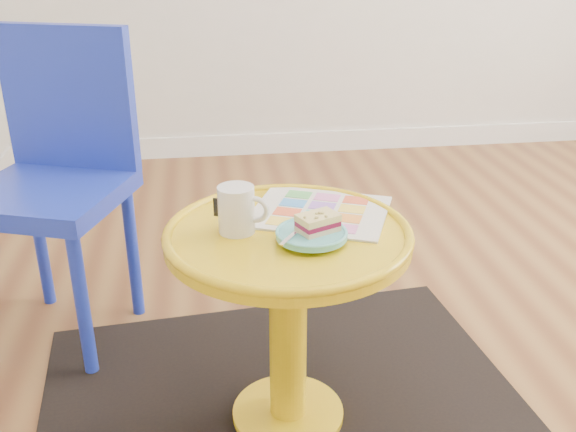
{
  "coord_description": "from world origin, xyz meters",
  "views": [
    {
      "loc": [
        -0.95,
        -1.6,
        1.19
      ],
      "look_at": [
        -0.76,
        -0.26,
        0.59
      ],
      "focal_mm": 40.0,
      "sensor_mm": 36.0,
      "label": 1
    }
  ],
  "objects": [
    {
      "name": "side_table",
      "position": [
        -0.76,
        -0.26,
        0.4
      ],
      "size": [
        0.58,
        0.58,
        0.55
      ],
      "color": "gold",
      "rests_on": "ground"
    },
    {
      "name": "room_walls",
      "position": [
        -0.99,
        0.99,
        0.06
      ],
      "size": [
        4.0,
        4.0,
        4.0
      ],
      "color": "silver",
      "rests_on": "ground"
    },
    {
      "name": "mug",
      "position": [
        -0.87,
        -0.24,
        0.61
      ],
      "size": [
        0.12,
        0.09,
        0.11
      ],
      "rotation": [
        0.0,
        0.0,
        -0.41
      ],
      "color": "silver",
      "rests_on": "side_table"
    },
    {
      "name": "newspaper",
      "position": [
        -0.66,
        -0.16,
        0.55
      ],
      "size": [
        0.41,
        0.38,
        0.01
      ],
      "primitive_type": "cube",
      "rotation": [
        0.0,
        0.0,
        -0.4
      ],
      "color": "silver",
      "rests_on": "side_table"
    },
    {
      "name": "rug",
      "position": [
        -0.76,
        -0.26,
        0.0
      ],
      "size": [
        1.39,
        1.21,
        0.01
      ],
      "primitive_type": "cube",
      "rotation": [
        0.0,
        0.0,
        0.09
      ],
      "color": "black",
      "rests_on": "ground"
    },
    {
      "name": "floor",
      "position": [
        0.0,
        0.0,
        0.0
      ],
      "size": [
        4.0,
        4.0,
        0.0
      ],
      "primitive_type": "plane",
      "color": "brown",
      "rests_on": "ground"
    },
    {
      "name": "fork",
      "position": [
        -0.75,
        -0.31,
        0.58
      ],
      "size": [
        0.09,
        0.13,
        0.0
      ],
      "rotation": [
        0.0,
        0.0,
        -0.59
      ],
      "color": "silver",
      "rests_on": "plate"
    },
    {
      "name": "cake_slice",
      "position": [
        -0.7,
        -0.31,
        0.59
      ],
      "size": [
        0.11,
        0.09,
        0.04
      ],
      "rotation": [
        0.0,
        0.0,
        0.42
      ],
      "color": "#D3BC8C",
      "rests_on": "plate"
    },
    {
      "name": "plate",
      "position": [
        -0.71,
        -0.31,
        0.57
      ],
      "size": [
        0.16,
        0.16,
        0.02
      ],
      "color": "#58BABB",
      "rests_on": "newspaper"
    },
    {
      "name": "chair",
      "position": [
        -1.38,
        0.3,
        0.54
      ],
      "size": [
        0.54,
        0.54,
        0.95
      ],
      "rotation": [
        0.0,
        0.0,
        -0.35
      ],
      "color": "#1B2FB5",
      "rests_on": "ground"
    }
  ]
}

